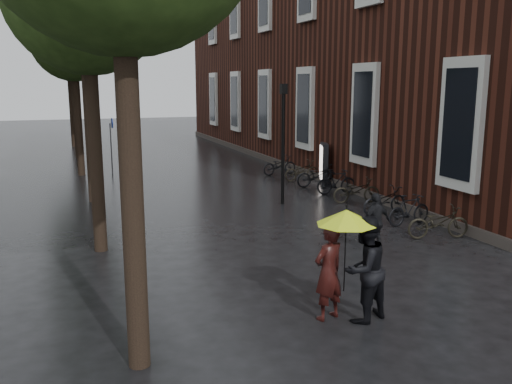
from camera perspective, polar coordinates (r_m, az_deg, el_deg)
name	(u,v)px	position (r m, az deg, el deg)	size (l,w,h in m)	color
ground	(408,351)	(9.11, 15.72, -15.79)	(120.00, 120.00, 0.00)	black
brick_building	(361,47)	(30.23, 10.96, 14.78)	(10.20, 33.20, 12.00)	#38160F
street_trees	(76,23)	(22.55, -18.39, 16.53)	(4.33, 34.03, 8.91)	black
person_burgundy	(328,272)	(9.63, 7.63, -8.35)	(0.63, 0.41, 1.73)	black
person_black	(364,269)	(9.65, 11.32, -7.94)	(0.91, 0.71, 1.88)	black
lime_umbrella	(346,217)	(9.37, 9.48, -2.63)	(1.05, 1.05, 1.55)	black
pedestrian_walking	(376,222)	(13.71, 12.49, -3.10)	(0.86, 0.36, 1.47)	black
parked_bicycles	(342,185)	(19.91, 9.03, 0.69)	(2.10, 11.87, 0.95)	black
ad_lightbox	(324,163)	(22.59, 7.14, 3.02)	(0.26, 1.11, 1.68)	black
lamp_post	(283,132)	(18.30, 2.88, 6.29)	(0.21, 0.21, 4.08)	black
cycle_sign	(112,137)	(25.57, -14.96, 5.60)	(0.13, 0.47, 2.56)	#262628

